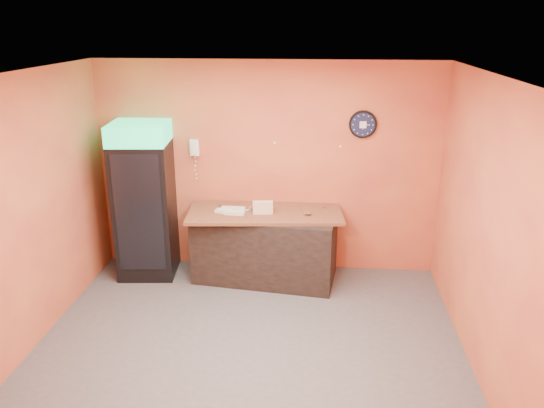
# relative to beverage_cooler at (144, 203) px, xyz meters

# --- Properties ---
(floor) EXTENTS (4.50, 4.50, 0.00)m
(floor) POSITION_rel_beverage_cooler_xyz_m (1.58, -1.60, -1.00)
(floor) COLOR #47474C
(floor) RESTS_ON ground
(back_wall) EXTENTS (4.50, 0.02, 2.80)m
(back_wall) POSITION_rel_beverage_cooler_xyz_m (1.58, 0.40, 0.40)
(back_wall) COLOR #D7723C
(back_wall) RESTS_ON floor
(left_wall) EXTENTS (0.02, 4.00, 2.80)m
(left_wall) POSITION_rel_beverage_cooler_xyz_m (-0.67, -1.60, 0.40)
(left_wall) COLOR #D7723C
(left_wall) RESTS_ON floor
(right_wall) EXTENTS (0.02, 4.00, 2.80)m
(right_wall) POSITION_rel_beverage_cooler_xyz_m (3.83, -1.60, 0.40)
(right_wall) COLOR #D7723C
(right_wall) RESTS_ON floor
(ceiling) EXTENTS (4.50, 4.00, 0.02)m
(ceiling) POSITION_rel_beverage_cooler_xyz_m (1.58, -1.60, 1.80)
(ceiling) COLOR white
(ceiling) RESTS_ON back_wall
(beverage_cooler) EXTENTS (0.78, 0.79, 2.05)m
(beverage_cooler) POSITION_rel_beverage_cooler_xyz_m (0.00, 0.00, 0.00)
(beverage_cooler) COLOR black
(beverage_cooler) RESTS_ON floor
(prep_counter) EXTENTS (1.89, 1.02, 0.90)m
(prep_counter) POSITION_rel_beverage_cooler_xyz_m (1.59, -0.00, -0.55)
(prep_counter) COLOR black
(prep_counter) RESTS_ON floor
(wall_clock) EXTENTS (0.35, 0.06, 0.35)m
(wall_clock) POSITION_rel_beverage_cooler_xyz_m (2.80, 0.37, 1.01)
(wall_clock) COLOR black
(wall_clock) RESTS_ON back_wall
(wall_phone) EXTENTS (0.12, 0.10, 0.21)m
(wall_phone) POSITION_rel_beverage_cooler_xyz_m (0.63, 0.34, 0.67)
(wall_phone) COLOR white
(wall_phone) RESTS_ON back_wall
(butcher_paper) EXTENTS (2.03, 1.00, 0.04)m
(butcher_paper) POSITION_rel_beverage_cooler_xyz_m (1.59, -0.00, -0.08)
(butcher_paper) COLOR brown
(butcher_paper) RESTS_ON prep_counter
(sub_roll_stack) EXTENTS (0.26, 0.12, 0.16)m
(sub_roll_stack) POSITION_rel_beverage_cooler_xyz_m (1.57, -0.08, 0.02)
(sub_roll_stack) COLOR beige
(sub_roll_stack) RESTS_ON butcher_paper
(wrapped_sandwich_left) EXTENTS (0.27, 0.17, 0.04)m
(wrapped_sandwich_left) POSITION_rel_beverage_cooler_xyz_m (1.09, -0.10, -0.04)
(wrapped_sandwich_left) COLOR silver
(wrapped_sandwich_left) RESTS_ON butcher_paper
(wrapped_sandwich_mid) EXTENTS (0.26, 0.12, 0.04)m
(wrapped_sandwich_mid) POSITION_rel_beverage_cooler_xyz_m (1.22, -0.14, -0.04)
(wrapped_sandwich_mid) COLOR silver
(wrapped_sandwich_mid) RESTS_ON butcher_paper
(wrapped_sandwich_right) EXTENTS (0.31, 0.13, 0.04)m
(wrapped_sandwich_right) POSITION_rel_beverage_cooler_xyz_m (1.18, -0.02, -0.04)
(wrapped_sandwich_right) COLOR silver
(wrapped_sandwich_right) RESTS_ON butcher_paper
(kitchen_tool) EXTENTS (0.06, 0.06, 0.06)m
(kitchen_tool) POSITION_rel_beverage_cooler_xyz_m (1.40, -0.00, -0.03)
(kitchen_tool) COLOR silver
(kitchen_tool) RESTS_ON butcher_paper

